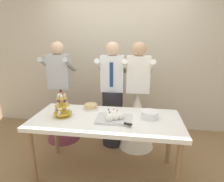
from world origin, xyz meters
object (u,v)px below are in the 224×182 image
at_px(cupcake_stand, 62,106).
at_px(person_bride, 137,112).
at_px(dessert_table, 106,124).
at_px(plate_stack, 149,115).
at_px(person_groom, 113,101).
at_px(round_cake, 91,107).
at_px(person_guest, 62,107).
at_px(main_cake_tray, 114,117).

distance_m(cupcake_stand, person_bride, 1.20).
bearing_deg(person_bride, dessert_table, -117.51).
height_order(cupcake_stand, plate_stack, cupcake_stand).
height_order(dessert_table, person_groom, person_groom).
bearing_deg(round_cake, cupcake_stand, -133.07).
relative_size(dessert_table, round_cake, 7.50).
xyz_separation_m(dessert_table, person_guest, (-0.89, 0.76, -0.12)).
height_order(plate_stack, person_bride, person_bride).
xyz_separation_m(plate_stack, person_bride, (-0.15, 0.63, -0.24)).
xyz_separation_m(round_cake, person_guest, (-0.63, 0.48, -0.22)).
xyz_separation_m(cupcake_stand, person_bride, (0.90, 0.72, -0.32)).
bearing_deg(plate_stack, dessert_table, -171.94).
bearing_deg(cupcake_stand, person_groom, 54.68).
bearing_deg(plate_stack, person_guest, 154.04).
xyz_separation_m(dessert_table, main_cake_tray, (0.10, -0.04, 0.12)).
bearing_deg(cupcake_stand, main_cake_tray, -1.84).
relative_size(plate_stack, person_guest, 0.13).
xyz_separation_m(dessert_table, plate_stack, (0.52, 0.07, 0.12)).
bearing_deg(person_groom, person_bride, -1.04).
bearing_deg(main_cake_tray, plate_stack, 15.53).
xyz_separation_m(cupcake_stand, round_cake, (0.28, 0.30, -0.10)).
xyz_separation_m(main_cake_tray, person_bride, (0.26, 0.74, -0.23)).
distance_m(plate_stack, person_bride, 0.69).
bearing_deg(person_guest, round_cake, -37.46).
bearing_deg(plate_stack, main_cake_tray, -164.47).
distance_m(person_groom, person_guest, 0.89).
height_order(person_groom, person_bride, same).
bearing_deg(person_groom, person_guest, 176.65).
bearing_deg(main_cake_tray, cupcake_stand, 178.16).
bearing_deg(cupcake_stand, dessert_table, 2.20).
relative_size(cupcake_stand, plate_stack, 1.42).
bearing_deg(person_bride, round_cake, -145.77).
relative_size(round_cake, person_groom, 0.14).
distance_m(cupcake_stand, person_guest, 0.91).
height_order(person_groom, person_guest, same).
bearing_deg(main_cake_tray, dessert_table, 158.50).
bearing_deg(round_cake, person_guest, 142.54).
bearing_deg(main_cake_tray, round_cake, 139.11).
bearing_deg(person_groom, plate_stack, -49.75).
bearing_deg(round_cake, main_cake_tray, -40.89).
bearing_deg(dessert_table, plate_stack, 8.06).
bearing_deg(person_bride, person_groom, 178.96).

